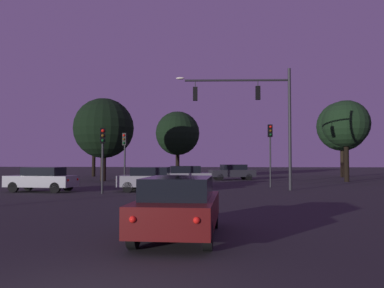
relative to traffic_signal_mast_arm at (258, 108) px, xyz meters
name	(u,v)px	position (x,y,z in m)	size (l,w,h in m)	color
ground_plane	(201,186)	(-3.97, 3.74, -5.39)	(168.00, 168.00, 0.00)	#262326
traffic_signal_mast_arm	(258,108)	(0.00, 0.00, 0.00)	(7.51, 0.68, 7.97)	#232326
traffic_light_corner_left	(125,149)	(-9.46, 2.28, -2.59)	(0.35, 0.38, 3.93)	#232326
traffic_light_corner_right	(270,143)	(1.09, 2.82, -2.20)	(0.34, 0.37, 4.52)	#232326
traffic_light_median	(103,147)	(-9.25, -3.56, -2.66)	(0.36, 0.39, 3.82)	#232326
car_nearside_lane	(179,206)	(-3.30, -16.05, -4.60)	(1.92, 4.48, 1.52)	#4C0F0F
car_crossing_left	(152,179)	(-6.68, -1.68, -4.60)	(4.30, 1.89, 1.52)	gray
car_crossing_right	(42,179)	(-13.42, -2.45, -4.60)	(4.33, 2.13, 1.52)	gray
car_far_lane	(233,172)	(-1.44, 13.48, -4.60)	(4.73, 2.94, 1.52)	#232328
car_parked_lot	(184,176)	(-5.26, 3.37, -4.60)	(4.34, 2.51, 1.52)	gray
tree_behind_sign	(94,135)	(-17.92, 20.39, -0.38)	(2.96, 2.96, 6.63)	black
tree_left_far	(104,128)	(-13.54, 10.24, -0.44)	(5.63, 5.63, 7.78)	black
tree_center_horizon	(178,133)	(-8.00, 22.26, -0.14)	(5.39, 5.39, 7.96)	black
tree_right_cluster	(346,124)	(8.81, 10.94, -0.14)	(4.26, 4.26, 7.41)	black
tree_lot_edge	(342,126)	(11.33, 21.00, 0.48)	(5.72, 5.72, 8.75)	black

